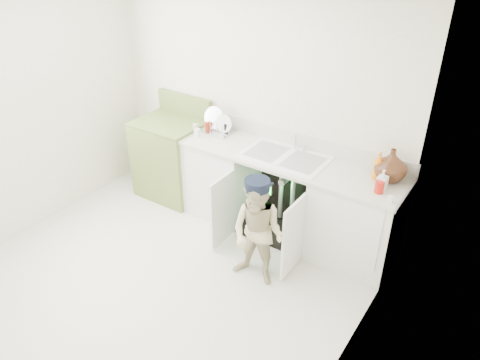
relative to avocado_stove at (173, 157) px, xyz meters
The scene contains 5 objects.
ground 1.58m from the avocado_stove, 51.85° to the right, with size 3.50×3.50×0.00m, color beige.
room_shell 1.69m from the avocado_stove, 51.85° to the right, with size 6.00×5.50×1.26m.
counter_run 1.50m from the avocado_stove, ahead, with size 2.44×1.02×1.21m.
avocado_stove is the anchor object (origin of this frame).
repair_worker 1.83m from the avocado_stove, 24.59° to the right, with size 0.52×0.65×1.06m.
Camera 1 is at (2.47, -2.45, 3.05)m, focal length 35.00 mm.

